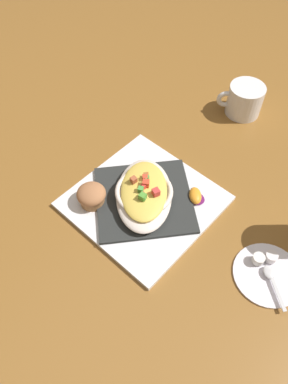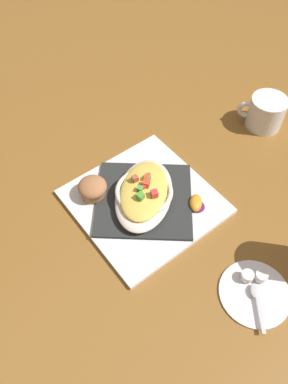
# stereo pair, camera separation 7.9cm
# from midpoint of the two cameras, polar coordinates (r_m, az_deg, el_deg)

# --- Properties ---
(ground_plane) EXTENTS (2.60, 2.60, 0.00)m
(ground_plane) POSITION_cam_midpoint_polar(r_m,az_deg,el_deg) (0.82, -2.74, -1.86)
(ground_plane) COLOR brown
(square_plate) EXTENTS (0.32, 0.32, 0.01)m
(square_plate) POSITION_cam_midpoint_polar(r_m,az_deg,el_deg) (0.82, -2.76, -1.65)
(square_plate) COLOR white
(square_plate) RESTS_ON ground_plane
(folded_napkin) EXTENTS (0.29, 0.29, 0.01)m
(folded_napkin) POSITION_cam_midpoint_polar(r_m,az_deg,el_deg) (0.81, -2.78, -1.29)
(folded_napkin) COLOR #292B2A
(folded_napkin) RESTS_ON square_plate
(gratin_dish) EXTENTS (0.23, 0.21, 0.05)m
(gratin_dish) POSITION_cam_midpoint_polar(r_m,az_deg,el_deg) (0.79, -2.85, -0.29)
(gratin_dish) COLOR silver
(gratin_dish) RESTS_ON folded_napkin
(muffin) EXTENTS (0.06, 0.06, 0.05)m
(muffin) POSITION_cam_midpoint_polar(r_m,az_deg,el_deg) (0.80, -10.89, -0.73)
(muffin) COLOR #A56F42
(muffin) RESTS_ON square_plate
(orange_garnish) EXTENTS (0.05, 0.05, 0.02)m
(orange_garnish) POSITION_cam_midpoint_polar(r_m,az_deg,el_deg) (0.81, 5.15, -0.85)
(orange_garnish) COLOR #5E1956
(orange_garnish) RESTS_ON square_plate
(coffee_mug) EXTENTS (0.09, 0.11, 0.08)m
(coffee_mug) POSITION_cam_midpoint_polar(r_m,az_deg,el_deg) (1.02, 13.00, 13.37)
(coffee_mug) COLOR white
(coffee_mug) RESTS_ON ground_plane
(creamer_saucer) EXTENTS (0.13, 0.13, 0.01)m
(creamer_saucer) POSITION_cam_midpoint_polar(r_m,az_deg,el_deg) (0.76, 15.81, -12.23)
(creamer_saucer) COLOR white
(creamer_saucer) RESTS_ON ground_plane
(spoon) EXTENTS (0.08, 0.08, 0.01)m
(spoon) POSITION_cam_midpoint_polar(r_m,az_deg,el_deg) (0.75, 16.15, -12.50)
(spoon) COLOR silver
(spoon) RESTS_ON creamer_saucer
(creamer_cup_0) EXTENTS (0.02, 0.02, 0.02)m
(creamer_cup_0) POSITION_cam_midpoint_polar(r_m,az_deg,el_deg) (0.76, 16.29, -9.82)
(creamer_cup_0) COLOR white
(creamer_cup_0) RESTS_ON creamer_saucer
(creamer_cup_1) EXTENTS (0.02, 0.02, 0.02)m
(creamer_cup_1) POSITION_cam_midpoint_polar(r_m,az_deg,el_deg) (0.75, 14.41, -10.20)
(creamer_cup_1) COLOR white
(creamer_cup_1) RESTS_ON creamer_saucer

